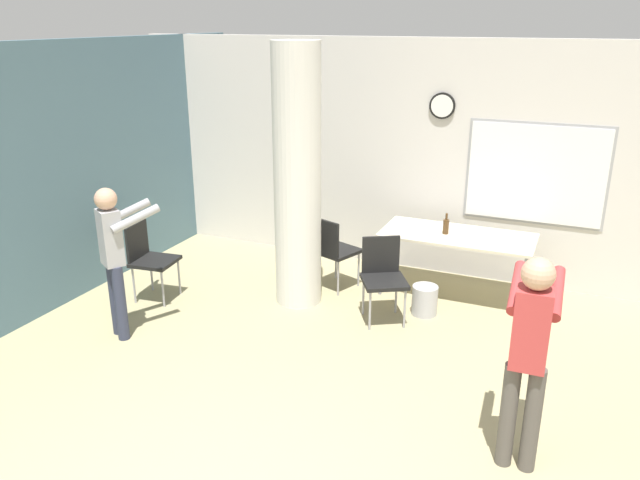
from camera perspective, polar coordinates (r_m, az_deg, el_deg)
wall_left_accent at (r=7.19m, az=-23.55°, el=5.13°), size 0.12×7.00×2.80m
wall_back at (r=7.65m, az=10.52°, el=7.22°), size 8.00×0.15×2.80m
support_pillar at (r=6.61m, az=-2.09°, el=5.60°), size 0.51×0.51×2.80m
folding_table at (r=7.11m, az=12.46°, el=0.16°), size 1.67×0.77×0.73m
bottle_on_table at (r=7.06m, az=11.44°, el=1.26°), size 0.07×0.07×0.24m
waste_bin at (r=6.78m, az=9.55°, el=-5.44°), size 0.27×0.27×0.32m
chair_table_left at (r=7.17m, az=1.20°, el=-0.69°), size 0.56×0.56×0.87m
chair_table_front at (r=6.49m, az=5.78°, el=-3.05°), size 0.60×0.60×0.87m
chair_by_left_wall at (r=7.19m, az=-15.38°, el=-1.39°), size 0.49×0.49×0.87m
person_playing_side at (r=4.43m, az=18.56°, el=-9.32°), size 0.36×0.62×1.58m
person_watching_back at (r=6.28m, az=-18.28°, el=-0.99°), size 0.53×0.61×1.53m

